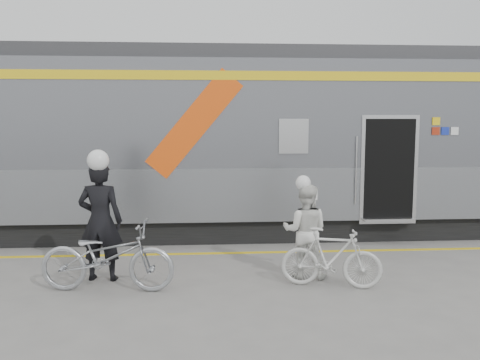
{
  "coord_description": "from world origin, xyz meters",
  "views": [
    {
      "loc": [
        -1.02,
        -7.47,
        2.59
      ],
      "look_at": [
        -0.39,
        1.6,
        1.5
      ],
      "focal_mm": 38.0,
      "sensor_mm": 36.0,
      "label": 1
    }
  ],
  "objects": [
    {
      "name": "bicycle_right",
      "position": [
        0.92,
        0.04,
        0.47
      ],
      "size": [
        1.62,
        0.85,
        0.94
      ],
      "primitive_type": "imported",
      "rotation": [
        0.0,
        0.0,
        1.29
      ],
      "color": "beige",
      "rests_on": "ground"
    },
    {
      "name": "helmet_woman",
      "position": [
        0.62,
        0.59,
        1.67
      ],
      "size": [
        0.25,
        0.25,
        0.25
      ],
      "primitive_type": "sphere",
      "color": "white",
      "rests_on": "woman"
    },
    {
      "name": "ground",
      "position": [
        0.0,
        0.0,
        0.0
      ],
      "size": [
        90.0,
        90.0,
        0.0
      ],
      "primitive_type": "plane",
      "color": "slate",
      "rests_on": "ground"
    },
    {
      "name": "safety_strip",
      "position": [
        0.0,
        2.15,
        0.0
      ],
      "size": [
        24.0,
        0.12,
        0.01
      ],
      "primitive_type": "cube",
      "color": "yellow",
      "rests_on": "ground"
    },
    {
      "name": "bicycle_left",
      "position": [
        -2.5,
        0.12,
        0.53
      ],
      "size": [
        2.09,
        0.91,
        1.07
      ],
      "primitive_type": "imported",
      "rotation": [
        0.0,
        0.0,
        1.47
      ],
      "color": "#A5A8AD",
      "rests_on": "ground"
    },
    {
      "name": "woman",
      "position": [
        0.62,
        0.59,
        0.77
      ],
      "size": [
        0.88,
        0.77,
        1.54
      ],
      "primitive_type": "imported",
      "rotation": [
        0.0,
        0.0,
        2.86
      ],
      "color": "silver",
      "rests_on": "ground"
    },
    {
      "name": "man",
      "position": [
        -2.7,
        0.67,
        0.97
      ],
      "size": [
        0.75,
        0.53,
        1.94
      ],
      "primitive_type": "imported",
      "rotation": [
        0.0,
        0.0,
        3.04
      ],
      "color": "black",
      "rests_on": "ground"
    },
    {
      "name": "train",
      "position": [
        0.58,
        4.19,
        2.05
      ],
      "size": [
        24.0,
        3.17,
        4.1
      ],
      "color": "black",
      "rests_on": "ground"
    },
    {
      "name": "helmet_man",
      "position": [
        -2.7,
        0.67,
        2.1
      ],
      "size": [
        0.34,
        0.34,
        0.34
      ],
      "primitive_type": "sphere",
      "color": "white",
      "rests_on": "man"
    }
  ]
}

